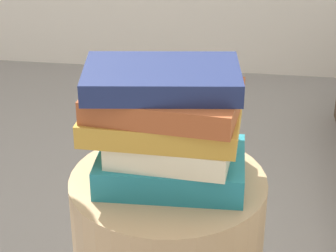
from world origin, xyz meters
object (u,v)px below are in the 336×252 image
at_px(book_teal, 171,167).
at_px(book_rust, 165,100).
at_px(book_ochre, 163,120).
at_px(book_navy, 162,79).
at_px(book_cream, 172,143).

xyz_separation_m(book_teal, book_rust, (-0.01, 0.01, 0.14)).
xyz_separation_m(book_ochre, book_navy, (-0.00, -0.01, 0.09)).
bearing_deg(book_ochre, book_cream, -19.70).
height_order(book_teal, book_cream, book_cream).
bearing_deg(book_ochre, book_navy, -89.08).
bearing_deg(book_ochre, book_rust, -28.63).
relative_size(book_cream, book_ochre, 0.78).
height_order(book_cream, book_navy, book_navy).
bearing_deg(book_rust, book_ochre, 155.53).
xyz_separation_m(book_cream, book_navy, (-0.02, -0.00, 0.13)).
relative_size(book_teal, book_ochre, 0.97).
bearing_deg(book_teal, book_rust, 156.17).
distance_m(book_teal, book_rust, 0.14).
height_order(book_ochre, book_rust, book_rust).
height_order(book_ochre, book_navy, book_navy).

